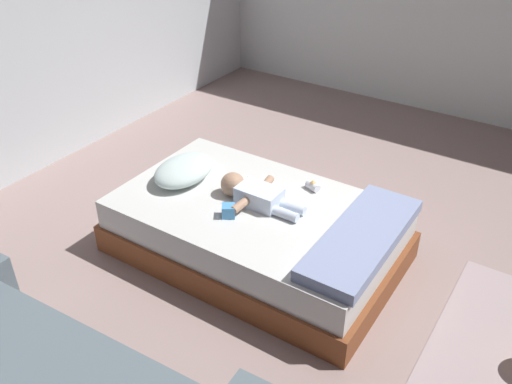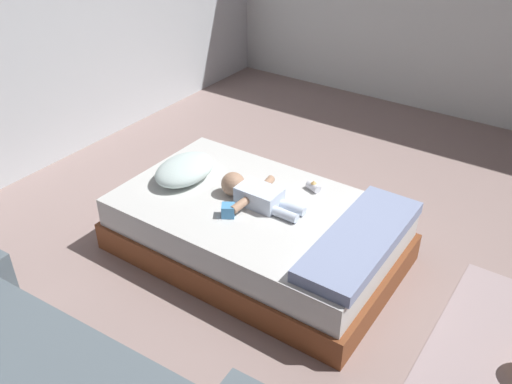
{
  "view_description": "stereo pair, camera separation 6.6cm",
  "coord_description": "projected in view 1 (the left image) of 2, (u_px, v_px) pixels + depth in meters",
  "views": [
    {
      "loc": [
        -2.73,
        -1.01,
        2.47
      ],
      "look_at": [
        -0.18,
        0.66,
        0.52
      ],
      "focal_mm": 38.24,
      "sensor_mm": 36.0,
      "label": 1
    },
    {
      "loc": [
        -2.7,
        -1.06,
        2.47
      ],
      "look_at": [
        -0.18,
        0.66,
        0.52
      ],
      "focal_mm": 38.24,
      "sensor_mm": 36.0,
      "label": 2
    }
  ],
  "objects": [
    {
      "name": "wall_behind_bed",
      "position": [
        28.0,
        21.0,
        4.43
      ],
      "size": [
        8.0,
        0.12,
        2.52
      ],
      "primitive_type": "cube",
      "color": "silver",
      "rests_on": "ground_plane"
    },
    {
      "name": "bed",
      "position": [
        256.0,
        230.0,
        3.79
      ],
      "size": [
        1.19,
        1.95,
        0.42
      ],
      "color": "brown",
      "rests_on": "ground_plane"
    },
    {
      "name": "pillow",
      "position": [
        184.0,
        170.0,
        3.91
      ],
      "size": [
        0.5,
        0.35,
        0.16
      ],
      "color": "silver",
      "rests_on": "bed"
    },
    {
      "name": "blanket",
      "position": [
        362.0,
        238.0,
        3.3
      ],
      "size": [
        1.07,
        0.38,
        0.08
      ],
      "color": "#8493BB",
      "rests_on": "bed"
    },
    {
      "name": "ground_plane",
      "position": [
        351.0,
        273.0,
        3.72
      ],
      "size": [
        8.0,
        8.0,
        0.0
      ],
      "primitive_type": "plane",
      "color": "gray"
    },
    {
      "name": "toothbrush",
      "position": [
        252.0,
        182.0,
        3.91
      ],
      "size": [
        0.09,
        0.14,
        0.02
      ],
      "color": "#B32BA9",
      "rests_on": "bed"
    },
    {
      "name": "baby",
      "position": [
        253.0,
        194.0,
        3.67
      ],
      "size": [
        0.48,
        0.62,
        0.17
      ],
      "color": "white",
      "rests_on": "bed"
    },
    {
      "name": "toy_block",
      "position": [
        229.0,
        211.0,
        3.54
      ],
      "size": [
        0.12,
        0.12,
        0.08
      ],
      "color": "#4F9EE1",
      "rests_on": "bed"
    },
    {
      "name": "baby_bottle",
      "position": [
        313.0,
        186.0,
        3.82
      ],
      "size": [
        0.09,
        0.11,
        0.08
      ],
      "color": "white",
      "rests_on": "bed"
    }
  ]
}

